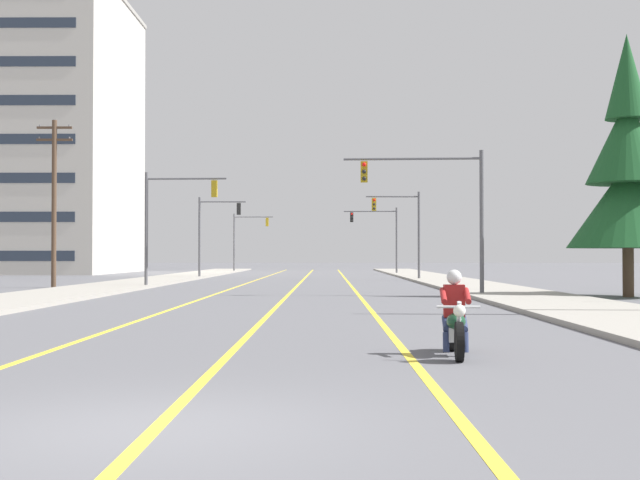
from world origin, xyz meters
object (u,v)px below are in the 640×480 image
(motorcycle_with_rider, at_px, (455,321))
(traffic_signal_mid_left, at_px, (212,226))
(traffic_signal_near_left, at_px, (169,212))
(utility_pole_left_near, at_px, (54,198))
(conifer_tree_right_verge_near, at_px, (628,176))
(traffic_signal_mid_right, at_px, (404,223))
(traffic_signal_near_right, at_px, (440,198))
(traffic_signal_far_left, at_px, (245,234))
(traffic_signal_far_right, at_px, (381,230))
(apartment_building_far_left_block, at_px, (26,135))

(motorcycle_with_rider, height_order, traffic_signal_mid_left, traffic_signal_mid_left)
(traffic_signal_near_left, xyz_separation_m, utility_pole_left_near, (-6.05, -0.51, 0.73))
(traffic_signal_near_left, xyz_separation_m, conifer_tree_right_verge_near, (20.89, -10.45, 0.92))
(motorcycle_with_rider, bearing_deg, traffic_signal_mid_right, 85.86)
(traffic_signal_mid_left, height_order, conifer_tree_right_verge_near, conifer_tree_right_verge_near)
(traffic_signal_near_left, xyz_separation_m, traffic_signal_mid_left, (-0.28, 19.27, -0.05))
(traffic_signal_near_left, relative_size, conifer_tree_right_verge_near, 0.57)
(traffic_signal_near_right, bearing_deg, motorcycle_with_rider, -97.02)
(motorcycle_with_rider, bearing_deg, traffic_signal_far_left, 98.20)
(traffic_signal_mid_right, distance_m, traffic_signal_far_right, 19.47)
(traffic_signal_mid_left, relative_size, conifer_tree_right_verge_near, 0.57)
(traffic_signal_far_right, distance_m, apartment_building_far_left_block, 36.84)
(traffic_signal_mid_right, height_order, traffic_signal_far_right, same)
(traffic_signal_near_right, height_order, traffic_signal_far_left, same)
(traffic_signal_near_right, xyz_separation_m, traffic_signal_far_left, (-13.52, 53.75, -0.11))
(traffic_signal_near_left, bearing_deg, traffic_signal_mid_right, 44.72)
(traffic_signal_mid_left, bearing_deg, traffic_signal_far_right, 45.27)
(traffic_signal_far_left, bearing_deg, traffic_signal_mid_left, -90.17)
(traffic_signal_near_left, height_order, conifer_tree_right_verge_near, conifer_tree_right_verge_near)
(traffic_signal_far_right, bearing_deg, traffic_signal_mid_left, -134.73)
(traffic_signal_far_left, distance_m, apartment_building_far_left_block, 24.19)
(traffic_signal_near_left, relative_size, apartment_building_far_left_block, 0.22)
(traffic_signal_mid_left, distance_m, apartment_building_far_left_block, 30.41)
(traffic_signal_far_left, bearing_deg, traffic_signal_mid_right, -65.31)
(traffic_signal_mid_left, bearing_deg, apartment_building_far_left_block, 137.68)
(traffic_signal_far_right, height_order, apartment_building_far_left_block, apartment_building_far_left_block)
(traffic_signal_near_right, distance_m, traffic_signal_mid_left, 31.68)
(traffic_signal_far_left, bearing_deg, apartment_building_far_left_block, -164.90)
(traffic_signal_near_right, height_order, traffic_signal_mid_left, same)
(conifer_tree_right_verge_near, bearing_deg, traffic_signal_mid_right, 106.12)
(motorcycle_with_rider, distance_m, traffic_signal_far_left, 76.20)
(motorcycle_with_rider, relative_size, apartment_building_far_left_block, 0.08)
(traffic_signal_far_right, bearing_deg, traffic_signal_near_right, -90.31)
(traffic_signal_near_left, height_order, utility_pole_left_near, utility_pole_left_near)
(apartment_building_far_left_block, bearing_deg, traffic_signal_far_right, -8.77)
(utility_pole_left_near, xyz_separation_m, apartment_building_far_left_block, (-15.51, 39.15, 9.04))
(traffic_signal_mid_left, distance_m, traffic_signal_far_left, 25.14)
(traffic_signal_near_left, height_order, apartment_building_far_left_block, apartment_building_far_left_block)
(traffic_signal_near_right, relative_size, utility_pole_left_near, 0.69)
(traffic_signal_near_left, xyz_separation_m, traffic_signal_far_left, (-0.20, 44.41, -0.01))
(apartment_building_far_left_block, bearing_deg, motorcycle_with_rider, -65.15)
(motorcycle_with_rider, xyz_separation_m, traffic_signal_mid_left, (-10.94, 50.20, 3.43))
(conifer_tree_right_verge_near, bearing_deg, utility_pole_left_near, 159.74)
(utility_pole_left_near, height_order, apartment_building_far_left_block, apartment_building_far_left_block)
(traffic_signal_mid_right, relative_size, traffic_signal_far_left, 1.00)
(traffic_signal_mid_left, relative_size, utility_pole_left_near, 0.69)
(traffic_signal_near_right, relative_size, traffic_signal_mid_left, 1.00)
(traffic_signal_mid_left, xyz_separation_m, traffic_signal_far_left, (0.08, 25.14, 0.04))
(motorcycle_with_rider, xyz_separation_m, traffic_signal_near_left, (-10.66, 30.93, 3.48))
(utility_pole_left_near, relative_size, conifer_tree_right_verge_near, 0.82)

